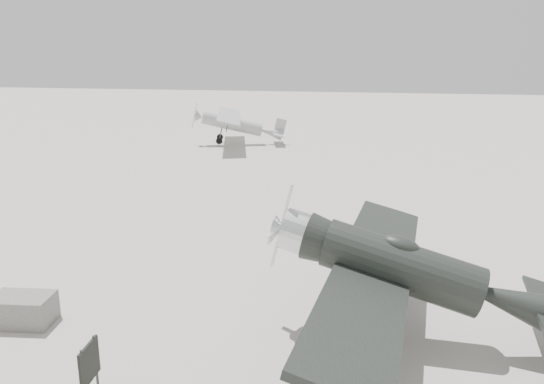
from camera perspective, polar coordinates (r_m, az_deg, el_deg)
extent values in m
plane|color=#A29B90|center=(19.32, -0.91, -6.42)|extent=(160.00, 160.00, 0.00)
cylinder|color=black|center=(13.47, 13.69, -7.99)|extent=(3.95, 1.59, 1.23)
cone|color=black|center=(13.66, 26.01, -8.61)|extent=(2.37, 1.35, 1.14)
cylinder|color=silver|center=(13.83, 2.52, -6.95)|extent=(0.89, 1.16, 1.09)
cone|color=silver|center=(13.96, 0.41, -6.73)|extent=(0.35, 0.52, 0.49)
cube|color=silver|center=(13.94, 0.66, -6.75)|extent=(0.07, 0.16, 2.28)
ellipsoid|color=black|center=(13.28, 13.08, -5.77)|extent=(1.02, 0.68, 0.40)
cube|color=black|center=(13.63, 11.01, -8.96)|extent=(2.83, 10.63, 0.19)
cylinder|color=black|center=(13.15, 8.59, -15.64)|extent=(0.61, 0.20, 0.60)
cylinder|color=black|center=(15.23, 9.95, -11.24)|extent=(0.61, 0.20, 0.60)
cylinder|color=#333333|center=(12.87, 8.70, -13.38)|extent=(0.11, 0.11, 1.23)
cylinder|color=#333333|center=(14.98, 10.05, -9.22)|extent=(0.11, 0.11, 1.23)
cylinder|color=#A5A7AA|center=(41.51, -4.30, 7.32)|extent=(4.77, 2.18, 0.99)
cone|color=#A5A7AA|center=(41.60, 0.08, 7.38)|extent=(1.80, 1.29, 0.90)
cone|color=#A5A7AA|center=(41.62, -7.92, 7.24)|extent=(0.76, 1.04, 0.94)
cube|color=#A5A7AA|center=(41.65, -8.41, 7.23)|extent=(0.08, 0.13, 1.98)
cube|color=#A5A7AA|center=(41.45, -4.81, 8.07)|extent=(4.23, 9.99, 0.16)
cube|color=#A5A7AA|center=(41.63, 0.70, 7.44)|extent=(1.58, 3.16, 0.07)
cube|color=#A5A7AA|center=(41.56, 0.83, 8.24)|extent=(0.80, 0.28, 1.17)
cylinder|color=black|center=(40.75, -5.29, 5.21)|extent=(0.52, 0.25, 0.50)
cylinder|color=black|center=(42.70, -5.22, 5.65)|extent=(0.52, 0.25, 0.50)
cylinder|color=#333333|center=(40.67, -5.30, 5.93)|extent=(0.10, 0.10, 1.08)
cylinder|color=#333333|center=(42.62, -5.24, 6.33)|extent=(0.10, 0.10, 1.08)
cylinder|color=black|center=(41.68, 0.95, 7.01)|extent=(0.17, 0.10, 0.16)
cube|color=#5F5C59|center=(15.82, -25.26, -11.39)|extent=(1.69, 1.18, 0.79)
cylinder|color=#333333|center=(12.04, -19.60, -18.21)|extent=(0.06, 0.06, 1.21)
cylinder|color=#333333|center=(12.46, -18.43, -16.89)|extent=(0.06, 0.06, 1.21)
cube|color=black|center=(12.18, -19.06, -16.98)|extent=(0.12, 0.84, 0.84)
cube|color=beige|center=(12.16, -19.23, -16.77)|extent=(0.06, 0.65, 0.17)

